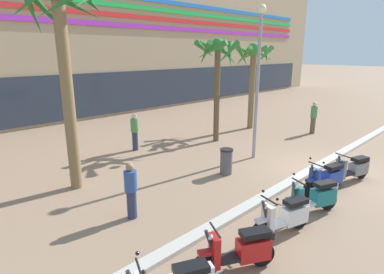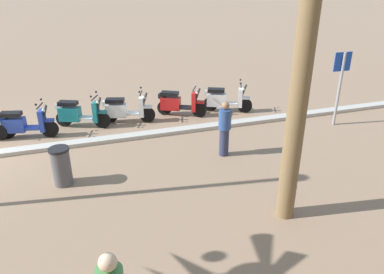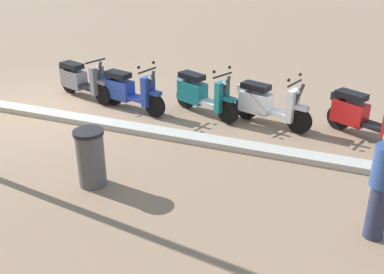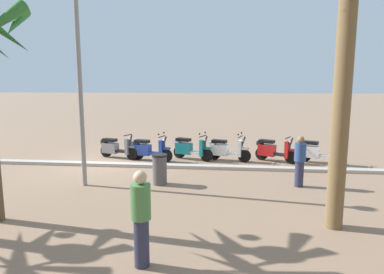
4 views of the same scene
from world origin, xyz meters
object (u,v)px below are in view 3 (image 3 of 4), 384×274
(scooter_grey_second_in_line, at_px, (81,80))
(litter_bin, at_px, (91,158))
(scooter_white_tail_end, at_px, (267,104))
(scooter_blue_lead_nearest, at_px, (128,90))
(pedestrian_window_shopping, at_px, (383,184))
(scooter_red_mid_rear, at_px, (362,115))
(scooter_teal_far_back, at_px, (201,94))

(scooter_grey_second_in_line, xyz_separation_m, litter_bin, (-2.58, 3.49, 0.04))
(scooter_white_tail_end, xyz_separation_m, scooter_blue_lead_nearest, (3.12, 0.31, -0.00))
(pedestrian_window_shopping, xyz_separation_m, litter_bin, (4.25, 0.23, -0.33))
(scooter_white_tail_end, distance_m, pedestrian_window_shopping, 3.99)
(scooter_white_tail_end, xyz_separation_m, litter_bin, (2.01, 3.51, 0.03))
(scooter_red_mid_rear, bearing_deg, scooter_white_tail_end, 1.62)
(scooter_blue_lead_nearest, height_order, scooter_grey_second_in_line, scooter_blue_lead_nearest)
(pedestrian_window_shopping, bearing_deg, scooter_red_mid_rear, -83.78)
(scooter_blue_lead_nearest, relative_size, pedestrian_window_shopping, 1.13)
(scooter_red_mid_rear, relative_size, scooter_grey_second_in_line, 0.90)
(scooter_white_tail_end, xyz_separation_m, pedestrian_window_shopping, (-2.24, 3.28, 0.36))
(scooter_white_tail_end, distance_m, scooter_grey_second_in_line, 4.59)
(scooter_teal_far_back, relative_size, scooter_blue_lead_nearest, 0.96)
(scooter_teal_far_back, distance_m, pedestrian_window_shopping, 5.02)
(scooter_red_mid_rear, relative_size, scooter_blue_lead_nearest, 0.91)
(scooter_teal_far_back, distance_m, litter_bin, 3.60)
(scooter_grey_second_in_line, bearing_deg, pedestrian_window_shopping, 154.47)
(scooter_white_tail_end, bearing_deg, scooter_blue_lead_nearest, 5.63)
(scooter_white_tail_end, height_order, scooter_grey_second_in_line, scooter_white_tail_end)
(scooter_grey_second_in_line, relative_size, litter_bin, 1.86)
(scooter_white_tail_end, xyz_separation_m, scooter_teal_far_back, (1.49, -0.05, 0.01))
(pedestrian_window_shopping, bearing_deg, litter_bin, 3.03)
(litter_bin, bearing_deg, pedestrian_window_shopping, -176.97)
(scooter_red_mid_rear, height_order, scooter_teal_far_back, scooter_teal_far_back)
(scooter_red_mid_rear, xyz_separation_m, scooter_grey_second_in_line, (6.47, 0.07, -0.01))
(scooter_blue_lead_nearest, relative_size, litter_bin, 1.85)
(scooter_red_mid_rear, bearing_deg, scooter_grey_second_in_line, 0.62)
(scooter_blue_lead_nearest, height_order, pedestrian_window_shopping, pedestrian_window_shopping)
(scooter_red_mid_rear, distance_m, scooter_blue_lead_nearest, 5.01)
(scooter_blue_lead_nearest, relative_size, scooter_grey_second_in_line, 1.00)
(scooter_red_mid_rear, distance_m, scooter_teal_far_back, 3.37)
(scooter_blue_lead_nearest, height_order, litter_bin, scooter_blue_lead_nearest)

